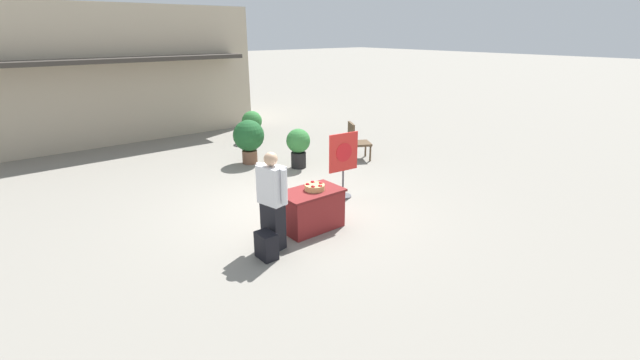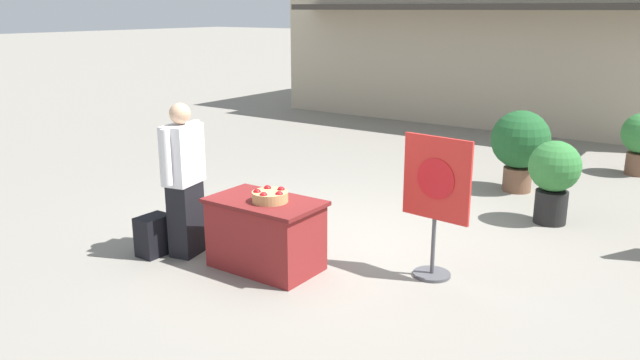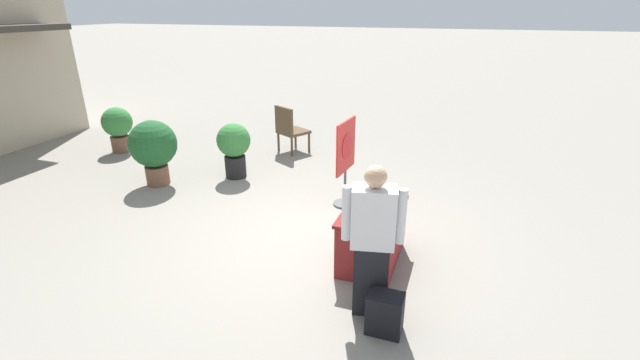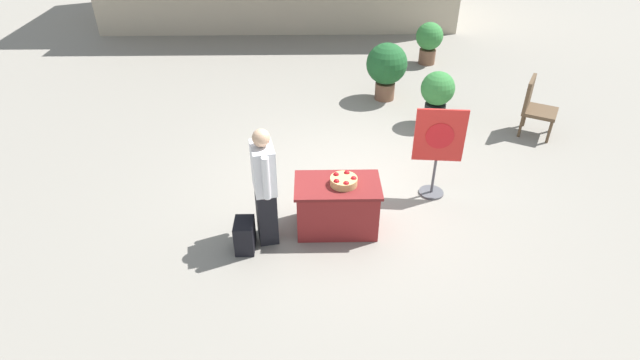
{
  "view_description": "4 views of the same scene",
  "coord_description": "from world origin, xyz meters",
  "px_view_note": "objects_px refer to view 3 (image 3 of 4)",
  "views": [
    {
      "loc": [
        -4.54,
        -6.39,
        3.32
      ],
      "look_at": [
        0.22,
        -0.52,
        0.67
      ],
      "focal_mm": 24.0,
      "sensor_mm": 36.0,
      "label": 1
    },
    {
      "loc": [
        3.42,
        -5.35,
        2.5
      ],
      "look_at": [
        0.26,
        -0.84,
        0.97
      ],
      "focal_mm": 35.0,
      "sensor_mm": 36.0,
      "label": 2
    },
    {
      "loc": [
        -4.82,
        -1.86,
        2.93
      ],
      "look_at": [
        0.14,
        -0.11,
        0.79
      ],
      "focal_mm": 24.0,
      "sensor_mm": 36.0,
      "label": 3
    },
    {
      "loc": [
        -0.65,
        -6.18,
        4.28
      ],
      "look_at": [
        -0.54,
        -0.47,
        0.45
      ],
      "focal_mm": 28.0,
      "sensor_mm": 36.0,
      "label": 4
    }
  ],
  "objects_px": {
    "potted_plant_far_right": "(153,147)",
    "backpack": "(385,313)",
    "apple_basket": "(376,203)",
    "patio_chair": "(289,128)",
    "potted_plant_near_left": "(234,146)",
    "person_visitor": "(372,241)",
    "display_table": "(372,235)",
    "poster_board": "(346,158)",
    "potted_plant_far_left": "(118,126)"
  },
  "relations": [
    {
      "from": "potted_plant_far_right",
      "to": "backpack",
      "type": "bearing_deg",
      "value": -117.36
    },
    {
      "from": "apple_basket",
      "to": "patio_chair",
      "type": "height_order",
      "value": "patio_chair"
    },
    {
      "from": "potted_plant_near_left",
      "to": "person_visitor",
      "type": "bearing_deg",
      "value": -131.67
    },
    {
      "from": "person_visitor",
      "to": "backpack",
      "type": "distance_m",
      "value": 0.69
    },
    {
      "from": "patio_chair",
      "to": "potted_plant_far_right",
      "type": "bearing_deg",
      "value": 177.05
    },
    {
      "from": "display_table",
      "to": "potted_plant_near_left",
      "type": "distance_m",
      "value": 3.57
    },
    {
      "from": "display_table",
      "to": "potted_plant_far_right",
      "type": "distance_m",
      "value": 4.29
    },
    {
      "from": "poster_board",
      "to": "potted_plant_far_left",
      "type": "relative_size",
      "value": 1.42
    },
    {
      "from": "apple_basket",
      "to": "potted_plant_far_right",
      "type": "relative_size",
      "value": 0.3
    },
    {
      "from": "display_table",
      "to": "person_visitor",
      "type": "relative_size",
      "value": 0.69
    },
    {
      "from": "potted_plant_far_left",
      "to": "potted_plant_near_left",
      "type": "bearing_deg",
      "value": -98.87
    },
    {
      "from": "apple_basket",
      "to": "display_table",
      "type": "bearing_deg",
      "value": 171.08
    },
    {
      "from": "patio_chair",
      "to": "potted_plant_far_left",
      "type": "relative_size",
      "value": 1.04
    },
    {
      "from": "potted_plant_far_left",
      "to": "potted_plant_near_left",
      "type": "height_order",
      "value": "potted_plant_near_left"
    },
    {
      "from": "poster_board",
      "to": "person_visitor",
      "type": "bearing_deg",
      "value": -62.38
    },
    {
      "from": "apple_basket",
      "to": "poster_board",
      "type": "xyz_separation_m",
      "value": [
        1.36,
        0.77,
        0.02
      ]
    },
    {
      "from": "potted_plant_near_left",
      "to": "display_table",
      "type": "bearing_deg",
      "value": -122.78
    },
    {
      "from": "person_visitor",
      "to": "backpack",
      "type": "height_order",
      "value": "person_visitor"
    },
    {
      "from": "potted_plant_far_left",
      "to": "potted_plant_far_right",
      "type": "xyz_separation_m",
      "value": [
        -1.25,
        -1.97,
        0.12
      ]
    },
    {
      "from": "patio_chair",
      "to": "potted_plant_far_right",
      "type": "distance_m",
      "value": 2.84
    },
    {
      "from": "display_table",
      "to": "potted_plant_near_left",
      "type": "height_order",
      "value": "potted_plant_near_left"
    },
    {
      "from": "display_table",
      "to": "potted_plant_far_left",
      "type": "relative_size",
      "value": 1.15
    },
    {
      "from": "backpack",
      "to": "potted_plant_far_left",
      "type": "height_order",
      "value": "potted_plant_far_left"
    },
    {
      "from": "person_visitor",
      "to": "poster_board",
      "type": "bearing_deg",
      "value": 10.15
    },
    {
      "from": "display_table",
      "to": "poster_board",
      "type": "bearing_deg",
      "value": 27.9
    },
    {
      "from": "potted_plant_far_left",
      "to": "potted_plant_far_right",
      "type": "bearing_deg",
      "value": -122.4
    },
    {
      "from": "patio_chair",
      "to": "potted_plant_far_right",
      "type": "height_order",
      "value": "potted_plant_far_right"
    },
    {
      "from": "backpack",
      "to": "apple_basket",
      "type": "bearing_deg",
      "value": 17.41
    },
    {
      "from": "display_table",
      "to": "patio_chair",
      "type": "height_order",
      "value": "patio_chair"
    },
    {
      "from": "potted_plant_near_left",
      "to": "apple_basket",
      "type": "bearing_deg",
      "value": -121.64
    },
    {
      "from": "backpack",
      "to": "potted_plant_far_right",
      "type": "distance_m",
      "value": 5.12
    },
    {
      "from": "display_table",
      "to": "person_visitor",
      "type": "bearing_deg",
      "value": -168.02
    },
    {
      "from": "potted_plant_far_right",
      "to": "apple_basket",
      "type": "bearing_deg",
      "value": -104.72
    },
    {
      "from": "potted_plant_far_left",
      "to": "display_table",
      "type": "bearing_deg",
      "value": -111.61
    },
    {
      "from": "person_visitor",
      "to": "patio_chair",
      "type": "bearing_deg",
      "value": 20.14
    },
    {
      "from": "backpack",
      "to": "patio_chair",
      "type": "height_order",
      "value": "patio_chair"
    },
    {
      "from": "potted_plant_far_left",
      "to": "backpack",
      "type": "bearing_deg",
      "value": -118.94
    },
    {
      "from": "backpack",
      "to": "patio_chair",
      "type": "relative_size",
      "value": 0.42
    },
    {
      "from": "potted_plant_near_left",
      "to": "potted_plant_far_right",
      "type": "bearing_deg",
      "value": 124.4
    },
    {
      "from": "apple_basket",
      "to": "potted_plant_far_right",
      "type": "height_order",
      "value": "potted_plant_far_right"
    },
    {
      "from": "apple_basket",
      "to": "person_visitor",
      "type": "height_order",
      "value": "person_visitor"
    },
    {
      "from": "potted_plant_near_left",
      "to": "potted_plant_far_right",
      "type": "relative_size",
      "value": 0.88
    },
    {
      "from": "backpack",
      "to": "poster_board",
      "type": "bearing_deg",
      "value": 24.03
    },
    {
      "from": "potted_plant_far_left",
      "to": "potted_plant_far_right",
      "type": "height_order",
      "value": "potted_plant_far_right"
    },
    {
      "from": "potted_plant_far_left",
      "to": "potted_plant_near_left",
      "type": "relative_size",
      "value": 0.96
    },
    {
      "from": "person_visitor",
      "to": "display_table",
      "type": "bearing_deg",
      "value": 0.0
    },
    {
      "from": "apple_basket",
      "to": "patio_chair",
      "type": "relative_size",
      "value": 0.35
    },
    {
      "from": "apple_basket",
      "to": "patio_chair",
      "type": "distance_m",
      "value": 4.38
    },
    {
      "from": "poster_board",
      "to": "potted_plant_far_right",
      "type": "xyz_separation_m",
      "value": [
        -0.28,
        3.36,
        -0.09
      ]
    },
    {
      "from": "display_table",
      "to": "backpack",
      "type": "xyz_separation_m",
      "value": [
        -1.18,
        -0.41,
        -0.14
      ]
    }
  ]
}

